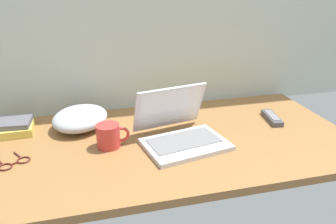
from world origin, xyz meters
The scene contains 7 objects.
desk centered at (0.00, 0.00, 0.01)m, with size 1.60×0.76×0.03m.
laptop centered at (0.09, -0.02, 0.07)m, with size 0.36×0.35×0.21m.
coffee_mug centered at (-0.18, 0.00, 0.08)m, with size 0.13×0.09×0.09m.
remote_control_near centered at (0.56, 0.07, 0.04)m, with size 0.07×0.17×0.02m.
eyeglasses centered at (-0.52, -0.05, 0.03)m, with size 0.13×0.14×0.01m.
book_stack centered at (-0.57, 0.23, 0.06)m, with size 0.19×0.16×0.05m.
cushion centered at (-0.28, 0.21, 0.07)m, with size 0.26×0.22×0.08m, color #B2B7C1.
Camera 1 is at (-0.25, -1.17, 0.65)m, focal length 36.10 mm.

